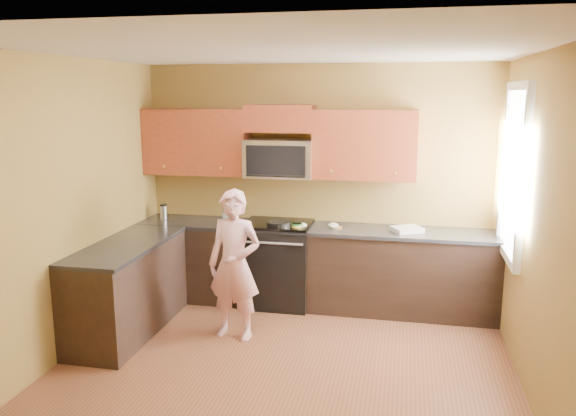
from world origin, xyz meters
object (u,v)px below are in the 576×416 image
(stove, at_px, (278,263))
(microwave, at_px, (280,177))
(travel_mug, at_px, (164,219))
(butter_tub, at_px, (297,230))
(frying_pan, at_px, (279,227))
(woman, at_px, (235,265))

(stove, xyz_separation_m, microwave, (0.00, 0.12, 0.97))
(stove, relative_size, travel_mug, 5.41)
(butter_tub, bearing_deg, frying_pan, -173.34)
(stove, distance_m, frying_pan, 0.52)
(stove, xyz_separation_m, travel_mug, (-1.38, 0.04, 0.45))
(stove, height_order, microwave, microwave)
(stove, bearing_deg, woman, -102.01)
(microwave, xyz_separation_m, travel_mug, (-1.38, -0.08, -0.53))
(stove, distance_m, microwave, 0.98)
(frying_pan, bearing_deg, woman, -119.77)
(frying_pan, height_order, travel_mug, travel_mug)
(microwave, distance_m, travel_mug, 1.48)
(frying_pan, bearing_deg, butter_tub, -4.04)
(butter_tub, bearing_deg, woman, -119.84)
(stove, height_order, butter_tub, butter_tub)
(frying_pan, bearing_deg, microwave, 90.61)
(microwave, distance_m, frying_pan, 0.59)
(butter_tub, xyz_separation_m, travel_mug, (-1.64, 0.21, 0.00))
(woman, bearing_deg, stove, 85.89)
(microwave, height_order, woman, microwave)
(frying_pan, distance_m, butter_tub, 0.19)
(microwave, relative_size, travel_mug, 4.33)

